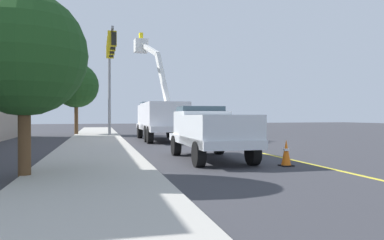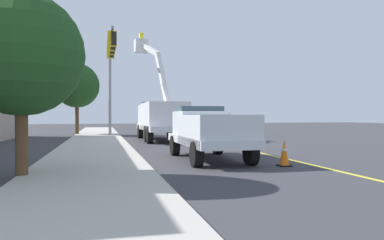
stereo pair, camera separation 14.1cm
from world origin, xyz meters
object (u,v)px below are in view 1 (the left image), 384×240
Objects in this scene: traffic_cone_mid_front at (211,139)px; passing_minivan at (208,124)px; traffic_signal_mast at (111,61)px; service_pickup_truck at (210,130)px; utility_bucket_truck at (160,117)px; traffic_cone_leading at (286,153)px; traffic_cone_mid_rear at (176,132)px.

passing_minivan is at bearing -19.43° from traffic_cone_mid_front.
passing_minivan is 0.61× the size of traffic_signal_mast.
traffic_cone_mid_front is at bearing 160.57° from passing_minivan.
service_pickup_truck is 0.71× the size of traffic_signal_mast.
service_pickup_truck is at bearing 176.38° from utility_bucket_truck.
service_pickup_truck reaches higher than traffic_cone_mid_front.
utility_bucket_truck is at bearing -136.05° from traffic_signal_mast.
service_pickup_truck is 6.47× the size of traffic_cone_leading.
service_pickup_truck is 15.78m from traffic_signal_mast.
utility_bucket_truck is 8.63m from passing_minivan.
utility_bucket_truck is 1.03× the size of traffic_signal_mast.
passing_minivan is 5.55× the size of traffic_cone_leading.
traffic_signal_mast is (14.92, 2.28, 4.62)m from service_pickup_truck.
traffic_cone_mid_front is 10.06m from traffic_cone_mid_rear.
traffic_signal_mast reaches higher than traffic_cone_leading.
service_pickup_truck is 19.28m from passing_minivan.
utility_bucket_truck is 9.75× the size of traffic_cone_mid_front.
traffic_cone_mid_rear is at bearing -80.26° from traffic_signal_mast.
passing_minivan is at bearing -13.11° from traffic_cone_leading.
service_pickup_truck is at bearing -171.31° from traffic_signal_mast.
traffic_cone_leading reaches higher than traffic_cone_mid_rear.
service_pickup_truck is 6.69× the size of traffic_cone_mid_front.
traffic_signal_mast is at bearing 99.74° from traffic_cone_mid_rear.
traffic_cone_mid_rear is at bearing -3.74° from traffic_cone_leading.
traffic_cone_leading is 18.26m from traffic_cone_mid_rear.
passing_minivan is 10.54m from traffic_signal_mast.
traffic_cone_mid_front is at bearing 175.67° from traffic_cone_mid_rear.
traffic_signal_mast is (17.32, 4.06, 5.30)m from traffic_cone_leading.
traffic_cone_mid_rear is (4.04, -2.22, -1.23)m from utility_bucket_truck.
passing_minivan reaches higher than traffic_cone_mid_front.
traffic_signal_mast reaches higher than traffic_cone_mid_front.
utility_bucket_truck is at bearing 4.16° from traffic_cone_leading.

